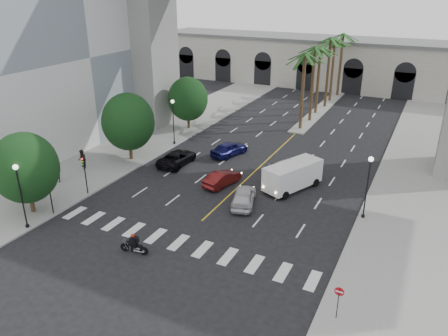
# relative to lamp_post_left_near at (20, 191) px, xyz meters

# --- Properties ---
(ground) EXTENTS (140.00, 140.00, 0.00)m
(ground) POSITION_rel_lamp_post_left_near_xyz_m (11.40, 5.00, -3.22)
(ground) COLOR black
(ground) RESTS_ON ground
(sidewalk_left) EXTENTS (8.00, 100.00, 0.15)m
(sidewalk_left) POSITION_rel_lamp_post_left_near_xyz_m (-3.60, 20.00, -3.15)
(sidewalk_left) COLOR gray
(sidewalk_left) RESTS_ON ground
(sidewalk_right) EXTENTS (8.00, 100.00, 0.15)m
(sidewalk_right) POSITION_rel_lamp_post_left_near_xyz_m (26.40, 20.00, -3.15)
(sidewalk_right) COLOR gray
(sidewalk_right) RESTS_ON ground
(median) EXTENTS (2.00, 24.00, 0.20)m
(median) POSITION_rel_lamp_post_left_near_xyz_m (11.40, 43.00, -3.12)
(median) COLOR gray
(median) RESTS_ON ground
(building_left) EXTENTS (16.50, 32.50, 20.60)m
(building_left) POSITION_rel_lamp_post_left_near_xyz_m (-15.60, 17.00, 7.09)
(building_left) COLOR silver
(building_left) RESTS_ON ground
(pier_building) EXTENTS (71.00, 10.50, 8.50)m
(pier_building) POSITION_rel_lamp_post_left_near_xyz_m (11.40, 60.00, 1.04)
(pier_building) COLOR beige
(pier_building) RESTS_ON ground
(palm_a) EXTENTS (3.20, 3.20, 10.30)m
(palm_a) POSITION_rel_lamp_post_left_near_xyz_m (11.40, 33.00, 5.88)
(palm_a) COLOR #47331E
(palm_a) RESTS_ON ground
(palm_b) EXTENTS (3.20, 3.20, 10.60)m
(palm_b) POSITION_rel_lamp_post_left_near_xyz_m (11.50, 37.00, 6.15)
(palm_b) COLOR #47331E
(palm_b) RESTS_ON ground
(palm_c) EXTENTS (3.20, 3.20, 10.10)m
(palm_c) POSITION_rel_lamp_post_left_near_xyz_m (11.20, 41.00, 5.69)
(palm_c) COLOR #47331E
(palm_c) RESTS_ON ground
(palm_d) EXTENTS (3.20, 3.20, 10.90)m
(palm_d) POSITION_rel_lamp_post_left_near_xyz_m (11.55, 45.00, 6.43)
(palm_d) COLOR #47331E
(palm_d) RESTS_ON ground
(palm_e) EXTENTS (3.20, 3.20, 10.40)m
(palm_e) POSITION_rel_lamp_post_left_near_xyz_m (11.30, 49.00, 5.97)
(palm_e) COLOR #47331E
(palm_e) RESTS_ON ground
(palm_f) EXTENTS (3.20, 3.20, 10.70)m
(palm_f) POSITION_rel_lamp_post_left_near_xyz_m (11.60, 53.00, 6.24)
(palm_f) COLOR #47331E
(palm_f) RESTS_ON ground
(street_tree_near) EXTENTS (5.20, 5.20, 6.89)m
(street_tree_near) POSITION_rel_lamp_post_left_near_xyz_m (-1.60, 2.00, 0.80)
(street_tree_near) COLOR #382616
(street_tree_near) RESTS_ON ground
(street_tree_mid) EXTENTS (5.44, 5.44, 7.21)m
(street_tree_mid) POSITION_rel_lamp_post_left_near_xyz_m (-1.60, 15.00, 0.99)
(street_tree_mid) COLOR #382616
(street_tree_mid) RESTS_ON ground
(street_tree_far) EXTENTS (5.04, 5.04, 6.68)m
(street_tree_far) POSITION_rel_lamp_post_left_near_xyz_m (-1.60, 27.00, 0.68)
(street_tree_far) COLOR #382616
(street_tree_far) RESTS_ON ground
(lamp_post_left_near) EXTENTS (0.40, 0.40, 5.35)m
(lamp_post_left_near) POSITION_rel_lamp_post_left_near_xyz_m (0.00, 0.00, 0.00)
(lamp_post_left_near) COLOR black
(lamp_post_left_near) RESTS_ON ground
(lamp_post_left_far) EXTENTS (0.40, 0.40, 5.35)m
(lamp_post_left_far) POSITION_rel_lamp_post_left_near_xyz_m (0.00, 21.00, 0.00)
(lamp_post_left_far) COLOR black
(lamp_post_left_far) RESTS_ON ground
(lamp_post_right) EXTENTS (0.40, 0.40, 5.35)m
(lamp_post_right) POSITION_rel_lamp_post_left_near_xyz_m (22.80, 13.00, 0.00)
(lamp_post_right) COLOR black
(lamp_post_right) RESTS_ON ground
(traffic_signal_near) EXTENTS (0.25, 0.18, 3.65)m
(traffic_signal_near) POSITION_rel_lamp_post_left_near_xyz_m (0.10, 2.50, -0.71)
(traffic_signal_near) COLOR black
(traffic_signal_near) RESTS_ON ground
(traffic_signal_far) EXTENTS (0.25, 0.18, 3.65)m
(traffic_signal_far) POSITION_rel_lamp_post_left_near_xyz_m (0.10, 6.50, -0.71)
(traffic_signal_far) COLOR black
(traffic_signal_far) RESTS_ON ground
(motorcycle_rider) EXTENTS (2.14, 0.59, 1.55)m
(motorcycle_rider) POSITION_rel_lamp_post_left_near_xyz_m (9.41, 1.01, -2.52)
(motorcycle_rider) COLOR black
(motorcycle_rider) RESTS_ON ground
(car_a) EXTENTS (3.01, 4.85, 1.54)m
(car_a) POSITION_rel_lamp_post_left_near_xyz_m (13.26, 10.99, -2.45)
(car_a) COLOR silver
(car_a) RESTS_ON ground
(car_b) EXTENTS (2.34, 4.41, 1.38)m
(car_b) POSITION_rel_lamp_post_left_near_xyz_m (9.90, 13.62, -2.53)
(car_b) COLOR #561111
(car_b) RESTS_ON ground
(car_c) EXTENTS (2.40, 5.15, 1.43)m
(car_c) POSITION_rel_lamp_post_left_near_xyz_m (3.45, 16.12, -2.51)
(car_c) COLOR black
(car_c) RESTS_ON ground
(car_d) EXTENTS (3.54, 5.22, 1.40)m
(car_d) POSITION_rel_lamp_post_left_near_xyz_m (14.51, 19.19, -2.52)
(car_d) COLOR slate
(car_d) RESTS_ON ground
(car_e) EXTENTS (3.13, 4.96, 1.57)m
(car_e) POSITION_rel_lamp_post_left_near_xyz_m (7.20, 20.76, -2.43)
(car_e) COLOR #0F1047
(car_e) RESTS_ON ground
(cargo_van) EXTENTS (4.35, 6.21, 2.49)m
(cargo_van) POSITION_rel_lamp_post_left_near_xyz_m (15.95, 15.74, -1.84)
(cargo_van) COLOR white
(cargo_van) RESTS_ON ground
(pedestrian_a) EXTENTS (0.82, 0.66, 1.97)m
(pedestrian_a) POSITION_rel_lamp_post_left_near_xyz_m (-4.13, 7.15, -2.08)
(pedestrian_a) COLOR black
(pedestrian_a) RESTS_ON sidewalk_left
(pedestrian_b) EXTENTS (1.22, 1.19, 1.98)m
(pedestrian_b) POSITION_rel_lamp_post_left_near_xyz_m (-4.27, 10.65, -2.08)
(pedestrian_b) COLOR black
(pedestrian_b) RESTS_ON sidewalk_left
(do_not_enter_sign) EXTENTS (0.55, 0.05, 2.24)m
(do_not_enter_sign) POSITION_rel_lamp_post_left_near_xyz_m (23.51, 0.66, -1.60)
(do_not_enter_sign) COLOR black
(do_not_enter_sign) RESTS_ON ground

